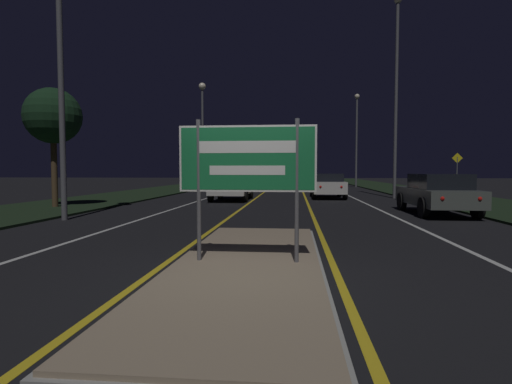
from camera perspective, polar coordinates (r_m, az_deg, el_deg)
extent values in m
plane|color=black|center=(6.17, -1.84, -11.83)|extent=(160.00, 160.00, 0.00)
cube|color=#999993|center=(6.68, -1.25, -10.45)|extent=(2.46, 7.58, 0.05)
cube|color=gray|center=(6.67, -1.25, -10.24)|extent=(2.34, 7.46, 0.10)
cube|color=black|center=(27.91, -16.12, -0.21)|extent=(5.00, 100.00, 0.08)
cube|color=black|center=(27.39, 24.06, -0.42)|extent=(5.00, 100.00, 0.08)
cube|color=gold|center=(31.03, 1.43, 0.16)|extent=(0.12, 70.00, 0.01)
cube|color=gold|center=(30.96, 6.67, 0.13)|extent=(0.12, 70.00, 0.01)
cube|color=silver|center=(31.35, -3.65, 0.18)|extent=(0.12, 70.00, 0.01)
cube|color=silver|center=(31.14, 11.79, 0.11)|extent=(0.12, 70.00, 0.01)
cube|color=silver|center=(31.96, -8.97, 0.21)|extent=(0.10, 70.00, 0.01)
cube|color=silver|center=(31.62, 17.21, 0.08)|extent=(0.10, 70.00, 0.01)
cylinder|color=#56565B|center=(6.64, -8.18, 0.22)|extent=(0.07, 0.07, 2.32)
cylinder|color=#56565B|center=(6.46, 5.87, 0.15)|extent=(0.07, 0.07, 2.32)
cube|color=#19703D|center=(6.49, -1.26, 4.79)|extent=(2.24, 0.04, 1.08)
cube|color=white|center=(6.47, -1.29, 4.79)|extent=(2.24, 0.00, 1.08)
cube|color=#19703D|center=(6.47, -1.29, 4.79)|extent=(2.17, 0.01, 1.01)
cube|color=white|center=(6.47, -1.29, 6.46)|extent=(1.57, 0.01, 0.19)
cube|color=white|center=(6.46, -1.29, 3.13)|extent=(1.23, 0.01, 0.15)
cylinder|color=#56565B|center=(14.39, -26.08, 13.59)|extent=(0.18, 0.18, 8.57)
cylinder|color=#56565B|center=(33.08, -7.63, 7.44)|extent=(0.18, 0.18, 8.23)
sphere|color=#F9EAC6|center=(33.68, -7.69, 14.74)|extent=(0.57, 0.57, 0.57)
cylinder|color=#56565B|center=(24.43, 19.37, 12.12)|extent=(0.18, 0.18, 10.99)
cylinder|color=#56565B|center=(39.32, 14.16, 6.83)|extent=(0.18, 0.18, 8.44)
sphere|color=#F9EAC6|center=(39.85, 14.24, 13.10)|extent=(0.47, 0.47, 0.47)
cube|color=#4C514C|center=(15.89, 24.34, -0.59)|extent=(1.79, 4.36, 0.59)
cube|color=black|center=(15.62, 24.69, 1.39)|extent=(1.58, 2.27, 0.53)
sphere|color=red|center=(13.67, 25.07, -0.86)|extent=(0.14, 0.14, 0.14)
sphere|color=red|center=(14.08, 29.33, -0.85)|extent=(0.14, 0.14, 0.14)
cylinder|color=black|center=(16.96, 20.10, -1.28)|extent=(0.22, 0.70, 0.70)
cylinder|color=black|center=(17.47, 25.54, -1.27)|extent=(0.22, 0.70, 0.70)
cylinder|color=black|center=(14.36, 22.82, -2.09)|extent=(0.22, 0.70, 0.70)
cylinder|color=black|center=(14.97, 29.10, -2.04)|extent=(0.22, 0.70, 0.70)
cube|color=silver|center=(23.44, 10.19, 0.74)|extent=(1.76, 4.23, 0.65)
cube|color=black|center=(23.17, 10.25, 2.06)|extent=(1.54, 2.20, 0.44)
sphere|color=red|center=(21.30, 9.19, 0.74)|extent=(0.14, 0.14, 0.14)
sphere|color=red|center=(21.40, 12.10, 0.72)|extent=(0.14, 0.14, 0.14)
cylinder|color=black|center=(24.70, 7.99, 0.13)|extent=(0.22, 0.65, 0.65)
cylinder|color=black|center=(24.83, 11.86, 0.10)|extent=(0.22, 0.65, 0.65)
cylinder|color=black|center=(22.09, 8.29, -0.22)|extent=(0.22, 0.65, 0.65)
cylinder|color=black|center=(22.24, 12.61, -0.25)|extent=(0.22, 0.65, 0.65)
cube|color=silver|center=(21.31, -3.48, 0.71)|extent=(1.83, 4.21, 0.70)
cube|color=black|center=(21.54, -3.38, 2.25)|extent=(1.61, 2.19, 0.44)
sphere|color=white|center=(19.36, -6.10, 0.71)|extent=(0.14, 0.14, 0.14)
sphere|color=white|center=(19.16, -2.77, 0.70)|extent=(0.14, 0.14, 0.14)
cylinder|color=black|center=(20.20, -6.50, -0.42)|extent=(0.22, 0.72, 0.72)
cylinder|color=black|center=(19.92, -1.57, -0.45)|extent=(0.22, 0.72, 0.72)
cylinder|color=black|center=(22.76, -5.14, -0.02)|extent=(0.22, 0.72, 0.72)
cylinder|color=black|center=(22.51, -0.75, -0.05)|extent=(0.22, 0.72, 0.72)
cube|color=black|center=(32.88, -5.64, 1.43)|extent=(1.82, 4.40, 0.61)
cube|color=black|center=(33.13, -5.56, 2.34)|extent=(1.60, 2.29, 0.41)
sphere|color=white|center=(30.87, -7.45, 1.46)|extent=(0.14, 0.14, 0.14)
sphere|color=white|center=(30.64, -5.39, 1.46)|extent=(0.14, 0.14, 0.14)
cylinder|color=black|center=(31.74, -7.66, 0.81)|extent=(0.22, 0.68, 0.68)
cylinder|color=black|center=(31.39, -4.56, 0.80)|extent=(0.22, 0.68, 0.68)
cylinder|color=black|center=(34.40, -6.63, 0.99)|extent=(0.22, 0.68, 0.68)
cylinder|color=black|center=(34.08, -3.77, 0.98)|extent=(0.22, 0.68, 0.68)
cylinder|color=#56565B|center=(25.97, 26.76, 1.96)|extent=(0.06, 0.06, 2.29)
cube|color=yellow|center=(25.97, 26.81, 4.35)|extent=(0.60, 0.02, 0.60)
cylinder|color=#4C3823|center=(18.58, -26.87, 3.11)|extent=(0.24, 0.24, 3.25)
sphere|color=black|center=(18.72, -27.03, 9.66)|extent=(2.29, 2.29, 2.29)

